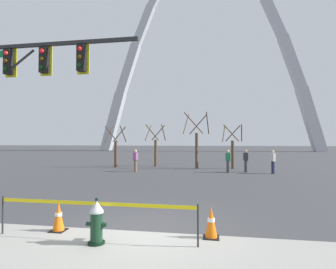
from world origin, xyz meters
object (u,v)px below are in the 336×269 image
traffic_cone_by_hydrant (59,217)px  traffic_signal_gantry (17,83)px  pedestrian_walking_left (273,162)px  traffic_cone_mid_sidewalk (211,222)px  pedestrian_walking_right (228,161)px  pedestrian_near_trees (246,161)px  monument_arch (206,58)px  fire_hydrant (97,222)px  pedestrian_standing_center (135,160)px

traffic_cone_by_hydrant → traffic_signal_gantry: traffic_signal_gantry is taller
traffic_signal_gantry → pedestrian_walking_left: 15.74m
traffic_cone_mid_sidewalk → pedestrian_walking_right: 13.42m
pedestrian_walking_right → pedestrian_walking_left: bearing=-3.9°
traffic_cone_by_hydrant → pedestrian_near_trees: (6.00, 13.94, 0.46)m
traffic_signal_gantry → pedestrian_near_trees: traffic_signal_gantry is taller
pedestrian_walking_left → traffic_cone_by_hydrant: bearing=-120.1°
traffic_cone_mid_sidewalk → traffic_signal_gantry: bearing=161.4°
traffic_signal_gantry → pedestrian_walking_right: 14.02m
monument_arch → pedestrian_walking_right: 46.57m
fire_hydrant → traffic_signal_gantry: 6.58m
traffic_cone_mid_sidewalk → monument_arch: bearing=91.7°
traffic_signal_gantry → pedestrian_near_trees: size_ratio=4.04×
pedestrian_standing_center → pedestrian_walking_right: same height
pedestrian_walking_left → pedestrian_standing_center: (-9.53, -0.39, 0.00)m
fire_hydrant → traffic_cone_mid_sidewalk: 2.56m
pedestrian_walking_right → pedestrian_near_trees: bearing=18.8°
pedestrian_standing_center → pedestrian_walking_right: 6.59m
traffic_cone_by_hydrant → pedestrian_walking_right: (4.74, 13.51, 0.46)m
traffic_cone_by_hydrant → pedestrian_walking_right: bearing=70.7°
pedestrian_near_trees → traffic_cone_mid_sidewalk: bearing=-99.4°
monument_arch → traffic_cone_by_hydrant: bearing=-92.1°
fire_hydrant → traffic_cone_by_hydrant: (-1.28, 0.63, -0.11)m
pedestrian_walking_right → pedestrian_near_trees: size_ratio=1.00×
pedestrian_walking_left → pedestrian_near_trees: (-1.71, 0.63, 0.00)m
traffic_signal_gantry → pedestrian_near_trees: (9.13, 11.51, -3.45)m
traffic_cone_mid_sidewalk → monument_arch: 59.04m
pedestrian_walking_left → pedestrian_walking_right: same height
traffic_cone_mid_sidewalk → fire_hydrant: bearing=-162.5°
traffic_signal_gantry → pedestrian_walking_right: traffic_signal_gantry is taller
pedestrian_walking_left → traffic_cone_mid_sidewalk: bearing=-106.9°
monument_arch → traffic_signal_gantry: bearing=-95.6°
traffic_cone_mid_sidewalk → pedestrian_walking_right: (1.03, 13.38, 0.46)m
monument_arch → pedestrian_walking_right: bearing=-86.3°
pedestrian_standing_center → pedestrian_walking_right: (6.56, 0.59, 0.00)m
pedestrian_walking_left → fire_hydrant: bearing=-114.7°
pedestrian_walking_left → pedestrian_standing_center: bearing=-177.6°
traffic_cone_mid_sidewalk → pedestrian_walking_left: (3.99, 13.18, 0.46)m
fire_hydrant → pedestrian_walking_left: 15.36m
fire_hydrant → monument_arch: monument_arch is taller
pedestrian_walking_right → traffic_signal_gantry: bearing=-125.4°
monument_arch → pedestrian_near_trees: (3.95, -41.55, -20.00)m
traffic_cone_by_hydrant → pedestrian_walking_left: size_ratio=0.46×
pedestrian_standing_center → pedestrian_near_trees: 7.89m
pedestrian_near_trees → traffic_signal_gantry: bearing=-128.4°
pedestrian_standing_center → traffic_cone_mid_sidewalk: bearing=-66.6°
traffic_signal_gantry → traffic_cone_by_hydrant: bearing=-37.9°
traffic_cone_mid_sidewalk → pedestrian_walking_left: pedestrian_walking_left is taller
pedestrian_near_trees → pedestrian_standing_center: bearing=-172.5°
traffic_cone_mid_sidewalk → pedestrian_near_trees: bearing=80.6°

